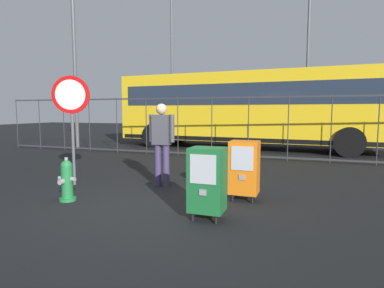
% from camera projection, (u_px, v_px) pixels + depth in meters
% --- Properties ---
extents(ground_plane, '(60.00, 60.00, 0.00)m').
position_uv_depth(ground_plane, '(149.00, 206.00, 5.20)').
color(ground_plane, black).
extents(fire_hydrant, '(0.33, 0.31, 0.75)m').
position_uv_depth(fire_hydrant, '(67.00, 180.00, 5.48)').
color(fire_hydrant, '#1E7238').
rests_on(fire_hydrant, ground_plane).
extents(newspaper_box_primary, '(0.48, 0.42, 1.02)m').
position_uv_depth(newspaper_box_primary, '(244.00, 167.00, 5.49)').
color(newspaper_box_primary, black).
rests_on(newspaper_box_primary, ground_plane).
extents(newspaper_box_secondary, '(0.48, 0.42, 1.02)m').
position_uv_depth(newspaper_box_secondary, '(207.00, 180.00, 4.51)').
color(newspaper_box_secondary, black).
rests_on(newspaper_box_secondary, ground_plane).
extents(stop_sign, '(0.71, 0.31, 2.23)m').
position_uv_depth(stop_sign, '(71.00, 107.00, 6.53)').
color(stop_sign, '#4C4F54').
rests_on(stop_sign, ground_plane).
extents(pedestrian, '(0.55, 0.22, 1.67)m').
position_uv_depth(pedestrian, '(162.00, 140.00, 6.50)').
color(pedestrian, '#382D51').
rests_on(pedestrian, ground_plane).
extents(fence_barrier, '(18.03, 0.04, 2.00)m').
position_uv_depth(fence_barrier, '(230.00, 127.00, 10.36)').
color(fence_barrier, '#2D2D33').
rests_on(fence_barrier, ground_plane).
extents(bus_near, '(10.63, 3.26, 3.00)m').
position_uv_depth(bus_near, '(249.00, 106.00, 13.07)').
color(bus_near, gold).
rests_on(bus_near, ground_plane).
extents(street_light_near_left, '(0.32, 0.32, 8.37)m').
position_uv_depth(street_light_near_left, '(308.00, 47.00, 16.51)').
color(street_light_near_left, '#4C4F54').
rests_on(street_light_near_left, ground_plane).
extents(street_light_near_right, '(0.32, 0.32, 8.34)m').
position_uv_depth(street_light_near_right, '(172.00, 55.00, 18.87)').
color(street_light_near_right, '#4C4F54').
rests_on(street_light_near_right, ground_plane).
extents(street_light_far_left, '(0.32, 0.32, 6.41)m').
position_uv_depth(street_light_far_left, '(74.00, 54.00, 12.72)').
color(street_light_far_left, '#4C4F54').
rests_on(street_light_far_left, ground_plane).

